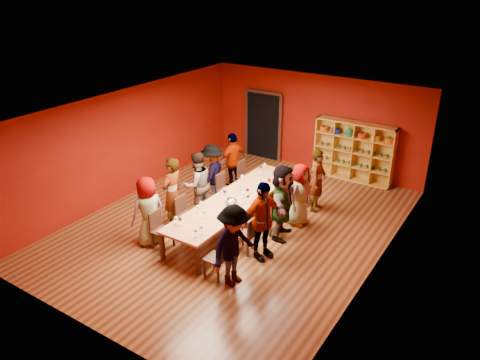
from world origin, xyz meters
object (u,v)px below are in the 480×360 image
object	(u,v)px
person_right_2	(283,202)
person_right_1	(262,221)
person_left_1	(172,193)
chair_person_left_2	(205,199)
person_left_4	(233,161)
chair_person_left_0	(160,228)
shelving_unit	(354,148)
person_right_4	(318,180)
person_left_0	(148,211)
chair_person_right_0	(219,257)
chair_person_right_1	(248,233)
person_left_3	(212,173)
person_left_2	(197,184)
chair_person_left_4	(244,174)
person_right_0	(234,246)
chair_person_right_4	(302,189)
chair_person_right_2	(271,215)
spittoon_bowl	(231,201)
chair_person_left_1	(184,212)
wine_bottle	(277,173)
tasting_table	(236,200)
chair_person_right_3	(286,202)
person_right_3	(300,194)
chair_person_left_3	(224,187)

from	to	relation	value
person_right_2	person_right_1	bearing A→B (deg)	168.40
person_left_1	chair_person_left_2	bearing A→B (deg)	154.42
person_left_4	person_right_1	xyz separation A→B (m)	(2.55, -2.71, 0.08)
chair_person_left_0	person_right_2	world-z (taller)	person_right_2
shelving_unit	person_right_4	bearing A→B (deg)	-91.63
person_left_0	person_right_1	bearing A→B (deg)	128.25
chair_person_right_0	chair_person_right_1	size ratio (longest dim) A/B	1.00
person_left_0	person_left_3	size ratio (longest dim) A/B	1.02
person_left_0	person_left_3	world-z (taller)	person_left_0
person_left_2	chair_person_left_4	xyz separation A→B (m)	(0.25, 1.88, -0.36)
person_right_0	chair_person_right_4	size ratio (longest dim) A/B	1.97
person_left_4	chair_person_right_4	world-z (taller)	person_left_4
person_left_3	person_right_4	world-z (taller)	person_right_4
chair_person_right_2	spittoon_bowl	size ratio (longest dim) A/B	3.03
person_left_0	person_right_2	bearing A→B (deg)	146.58
person_right_1	person_left_3	bearing A→B (deg)	77.09
chair_person_left_0	person_left_1	bearing A→B (deg)	111.42
person_right_2	chair_person_left_1	bearing A→B (deg)	101.80
wine_bottle	tasting_table	bearing A→B (deg)	-97.80
person_left_1	wine_bottle	world-z (taller)	person_left_1
person_left_1	spittoon_bowl	size ratio (longest dim) A/B	6.21
chair_person_right_3	chair_person_right_4	xyz separation A→B (m)	(0.00, 0.93, 0.00)
person_right_0	person_right_4	size ratio (longest dim) A/B	1.04
spittoon_bowl	person_left_3	bearing A→B (deg)	140.95
person_left_2	person_right_3	xyz separation A→B (m)	(2.43, 0.98, -0.05)
chair_person_left_3	shelving_unit	bearing A→B (deg)	56.74
chair_person_right_4	person_left_4	bearing A→B (deg)	-179.10
chair_person_left_1	spittoon_bowl	size ratio (longest dim) A/B	3.03
tasting_table	chair_person_right_3	world-z (taller)	chair_person_right_3
person_right_1	chair_person_right_2	world-z (taller)	person_right_1
chair_person_left_4	person_right_3	world-z (taller)	person_right_3
person_left_1	chair_person_right_3	size ratio (longest dim) A/B	2.05
tasting_table	chair_person_right_1	distance (m)	1.28
chair_person_right_4	spittoon_bowl	xyz separation A→B (m)	(-0.84, -2.18, 0.32)
chair_person_right_1	person_right_3	size ratio (longest dim) A/B	0.56
chair_person_left_4	person_right_1	xyz separation A→B (m)	(2.17, -2.71, 0.42)
person_left_1	chair_person_left_3	xyz separation A→B (m)	(0.35, 1.68, -0.41)
wine_bottle	person_left_4	bearing A→B (deg)	173.12
chair_person_left_1	person_left_3	bearing A→B (deg)	102.88
person_left_0	chair_person_left_1	size ratio (longest dim) A/B	1.86
person_right_2	spittoon_bowl	world-z (taller)	person_right_2
chair_person_right_0	person_right_4	size ratio (longest dim) A/B	0.53
chair_person_right_3	person_left_4	bearing A→B (deg)	157.99
person_left_0	chair_person_left_1	world-z (taller)	person_left_0
shelving_unit	person_right_0	xyz separation A→B (m)	(-0.12, -6.31, -0.10)
person_right_2	wine_bottle	world-z (taller)	person_right_2
person_left_1	chair_person_left_1	bearing A→B (deg)	87.01
chair_person_left_0	person_left_2	bearing A→B (deg)	98.13
person_left_1	chair_person_right_3	bearing A→B (deg)	127.06
shelving_unit	person_right_4	world-z (taller)	shelving_unit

